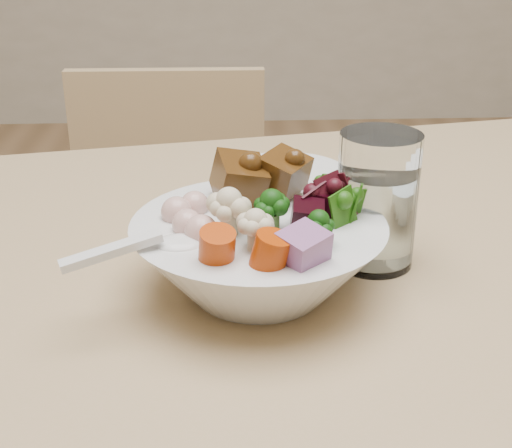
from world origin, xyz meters
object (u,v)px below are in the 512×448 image
at_px(food_bowl, 260,251).
at_px(water_glass, 376,205).
at_px(dining_table, 480,339).
at_px(chair_far, 170,265).
at_px(side_bowl, 286,192).

distance_m(food_bowl, water_glass, 0.12).
height_order(dining_table, chair_far, chair_far).
bearing_deg(dining_table, side_bowl, 129.79).
height_order(food_bowl, side_bowl, food_bowl).
xyz_separation_m(chair_far, water_glass, (0.25, -0.60, 0.37)).
relative_size(dining_table, food_bowl, 7.88).
xyz_separation_m(food_bowl, side_bowl, (0.04, 0.18, -0.01)).
distance_m(dining_table, side_bowl, 0.26).
relative_size(dining_table, side_bowl, 12.61).
bearing_deg(side_bowl, dining_table, -39.67).
xyz_separation_m(dining_table, food_bowl, (-0.22, -0.02, 0.12)).
bearing_deg(water_glass, side_bowl, 119.86).
height_order(food_bowl, water_glass, water_glass).
distance_m(chair_far, water_glass, 0.74).
bearing_deg(chair_far, dining_table, -59.54).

